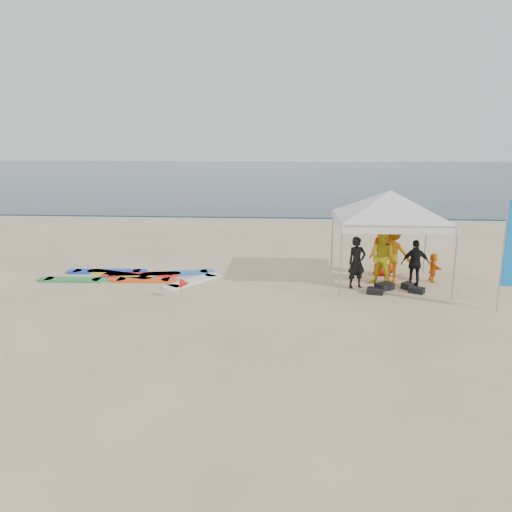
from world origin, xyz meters
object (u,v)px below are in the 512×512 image
object	(u,v)px
person_black_b	(415,264)
person_black_a	(357,262)
person_seated	(433,268)
surfboard_spread	(136,276)
person_yellow	(383,258)
canopy_tent	(391,190)
person_orange_a	(392,253)
person_orange_b	(383,248)
marker_pennant	(185,283)

from	to	relation	value
person_black_b	person_black_a	bearing A→B (deg)	7.67
person_seated	surfboard_spread	xyz separation A→B (m)	(-10.26, -0.15, -0.46)
person_yellow	canopy_tent	world-z (taller)	canopy_tent
person_orange_a	person_black_b	bearing A→B (deg)	151.77
surfboard_spread	canopy_tent	bearing A→B (deg)	-1.37
person_black_a	person_seated	xyz separation A→B (m)	(2.69, 0.90, -0.35)
person_orange_b	person_seated	world-z (taller)	person_orange_b
person_seated	canopy_tent	size ratio (longest dim) A/B	0.21
person_yellow	person_seated	distance (m)	1.96
person_black_a	surfboard_spread	bearing A→B (deg)	153.44
person_black_a	person_black_b	size ratio (longest dim) A/B	1.08
person_orange_a	canopy_tent	size ratio (longest dim) A/B	0.41
person_yellow	marker_pennant	world-z (taller)	person_yellow
person_black_a	marker_pennant	distance (m)	5.55
person_black_b	marker_pennant	distance (m)	7.46
person_yellow	person_orange_a	distance (m)	0.70
marker_pennant	person_yellow	bearing A→B (deg)	17.19
person_yellow	marker_pennant	bearing A→B (deg)	-129.99
person_seated	canopy_tent	bearing A→B (deg)	98.87
person_black_b	marker_pennant	size ratio (longest dim) A/B	2.44
person_yellow	canopy_tent	distance (m)	2.21
person_orange_a	surfboard_spread	distance (m)	8.91
person_black_a	canopy_tent	bearing A→B (deg)	6.80
person_black_b	surfboard_spread	world-z (taller)	person_black_b
person_orange_a	surfboard_spread	world-z (taller)	person_orange_a
person_orange_b	person_seated	xyz separation A→B (m)	(1.56, -0.73, -0.48)
person_yellow	canopy_tent	size ratio (longest dim) A/B	0.39
person_orange_b	person_seated	distance (m)	1.79
person_seated	canopy_tent	distance (m)	3.12
person_black_b	marker_pennant	world-z (taller)	person_black_b
person_yellow	person_black_b	xyz separation A→B (m)	(1.04, -0.05, -0.15)
person_black_a	surfboard_spread	distance (m)	7.65
person_orange_b	person_black_a	bearing A→B (deg)	34.86
person_orange_b	surfboard_spread	bearing A→B (deg)	-14.71
person_orange_a	marker_pennant	world-z (taller)	person_orange_a
person_orange_a	surfboard_spread	size ratio (longest dim) A/B	0.33
person_black_a	person_seated	distance (m)	2.86
person_orange_b	marker_pennant	world-z (taller)	person_orange_b
person_yellow	person_orange_b	xyz separation A→B (m)	(0.25, 1.33, 0.05)
person_black_a	person_seated	size ratio (longest dim) A/B	1.71
person_black_b	person_seated	bearing A→B (deg)	-139.81
person_seated	surfboard_spread	world-z (taller)	person_seated
person_black_a	person_yellow	xyz separation A→B (m)	(0.88, 0.30, 0.08)
person_black_b	marker_pennant	bearing A→B (deg)	14.61
canopy_tent	marker_pennant	bearing A→B (deg)	-161.22
surfboard_spread	person_seated	bearing A→B (deg)	0.83
person_black_a	person_orange_a	size ratio (longest dim) A/B	0.86
person_orange_a	person_black_b	distance (m)	0.90
canopy_tent	person_yellow	bearing A→B (deg)	-124.22
person_black_a	person_orange_a	world-z (taller)	person_orange_a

